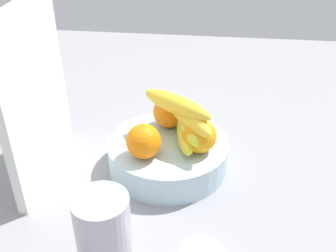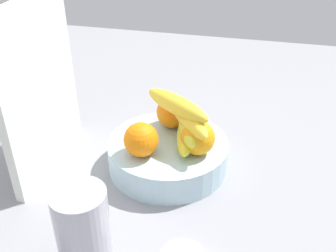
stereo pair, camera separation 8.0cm
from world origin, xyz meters
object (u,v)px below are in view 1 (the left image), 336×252
Objects in this scene: fruit_bowl at (168,154)px; cutting_board at (35,95)px; orange_front_right at (199,137)px; orange_front_left at (144,141)px; thermos_tumbler at (105,241)px; orange_center at (169,112)px; banana_bunch at (185,119)px.

cutting_board is at bearing 99.39° from fruit_bowl.
fruit_bowl is 9.73cm from orange_front_right.
thermos_tumbler is at bearing 176.38° from orange_front_left.
orange_center is 28.39cm from cutting_board.
banana_bunch is at bearing -81.17° from cutting_board.
thermos_tumbler is (-27.45, 12.37, -1.64)cm from orange_front_right.
fruit_bowl is at bearing -37.17° from orange_front_left.
thermos_tumbler is at bearing -144.01° from cutting_board.
orange_front_left is 22.96cm from cutting_board.
orange_front_left reaches higher than fruit_bowl.
orange_center is 36.85cm from thermos_tumbler.
banana_bunch is (6.73, -7.61, 1.79)cm from orange_front_left.
orange_front_left is 1.00× the size of orange_front_right.
orange_center is at bearing -7.90° from thermos_tumbler.
cutting_board is 33.89cm from thermos_tumbler.
fruit_bowl is 3.67× the size of orange_center.
fruit_bowl is 9.23cm from banana_bunch.
orange_front_left is at bearing -95.21° from cutting_board.
thermos_tumbler is at bearing 169.16° from fruit_bowl.
cutting_board is (-4.23, 25.61, 14.82)cm from fruit_bowl.
orange_front_right is 0.19× the size of cutting_board.
fruit_bowl is 29.89cm from cutting_board.
orange_front_right is 30.15cm from thermos_tumbler.
thermos_tumbler is (-31.10, 9.16, -3.44)cm from banana_bunch.
orange_front_right reaches higher than fruit_bowl.
orange_front_right is 33.31cm from cutting_board.
cutting_board is at bearing 93.21° from orange_front_right.
fruit_bowl is 1.44× the size of banana_bunch.
orange_front_right is at bearing -138.61° from banana_bunch.
fruit_bowl is 3.67× the size of orange_front_left.
thermos_tumbler is (-36.46, 5.06, -1.64)cm from orange_center.
fruit_bowl is 0.71× the size of cutting_board.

